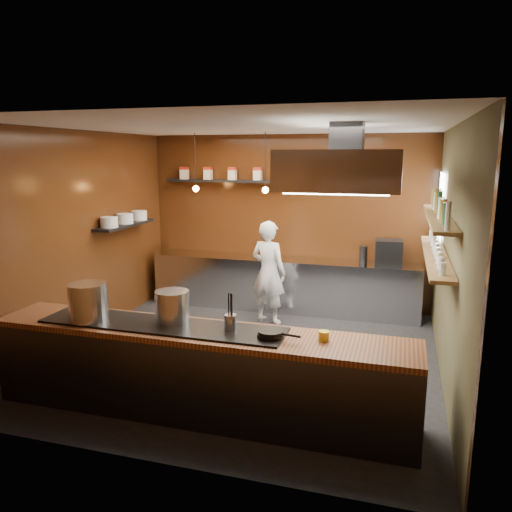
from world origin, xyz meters
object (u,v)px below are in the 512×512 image
at_px(espresso_machine, 389,253).
at_px(extractor_hood, 346,168).
at_px(stockpot_large, 88,302).
at_px(stockpot_small, 172,306).
at_px(chef, 268,272).

bearing_deg(espresso_machine, extractor_hood, -103.56).
bearing_deg(extractor_hood, espresso_machine, 80.03).
height_order(stockpot_large, stockpot_small, stockpot_large).
distance_m(stockpot_large, espresso_machine, 4.82).
relative_size(stockpot_large, espresso_machine, 0.97).
xyz_separation_m(extractor_hood, espresso_machine, (0.45, 2.53, -1.40)).
relative_size(stockpot_large, stockpot_small, 1.14).
xyz_separation_m(stockpot_large, espresso_machine, (2.94, 3.82, -0.03)).
distance_m(extractor_hood, chef, 2.82).
relative_size(extractor_hood, chef, 1.21).
bearing_deg(extractor_hood, stockpot_large, -152.79).
distance_m(stockpot_small, espresso_machine, 4.18).
relative_size(espresso_machine, chef, 0.25).
xyz_separation_m(extractor_hood, stockpot_large, (-2.50, -1.29, -1.37)).
height_order(stockpot_small, espresso_machine, espresso_machine).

